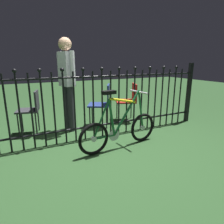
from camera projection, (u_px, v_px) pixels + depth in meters
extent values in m
plane|color=#254522|center=(113.00, 151.00, 2.92)|extent=(20.00, 20.00, 0.00)
cylinder|color=black|center=(7.00, 115.00, 2.76)|extent=(0.03, 0.03, 1.14)
cylinder|color=black|center=(20.00, 113.00, 2.83)|extent=(0.03, 0.03, 1.14)
sphere|color=black|center=(14.00, 71.00, 2.68)|extent=(0.06, 0.06, 0.06)
cylinder|color=black|center=(32.00, 112.00, 2.90)|extent=(0.03, 0.03, 1.14)
cylinder|color=black|center=(43.00, 111.00, 2.97)|extent=(0.03, 0.03, 1.14)
sphere|color=black|center=(39.00, 70.00, 2.82)|extent=(0.06, 0.06, 0.06)
cylinder|color=black|center=(54.00, 110.00, 3.04)|extent=(0.03, 0.03, 1.14)
cylinder|color=black|center=(65.00, 109.00, 3.11)|extent=(0.03, 0.03, 1.14)
sphere|color=black|center=(62.00, 70.00, 2.96)|extent=(0.06, 0.06, 0.06)
cylinder|color=black|center=(75.00, 107.00, 3.18)|extent=(0.03, 0.03, 1.14)
cylinder|color=black|center=(84.00, 106.00, 3.25)|extent=(0.03, 0.03, 1.14)
sphere|color=black|center=(83.00, 69.00, 3.09)|extent=(0.06, 0.06, 0.06)
cylinder|color=black|center=(93.00, 105.00, 3.32)|extent=(0.03, 0.03, 1.14)
cylinder|color=black|center=(102.00, 105.00, 3.39)|extent=(0.03, 0.03, 1.14)
sphere|color=black|center=(102.00, 69.00, 3.23)|extent=(0.06, 0.06, 0.06)
cylinder|color=black|center=(111.00, 104.00, 3.46)|extent=(0.03, 0.03, 1.14)
cylinder|color=black|center=(119.00, 103.00, 3.53)|extent=(0.03, 0.03, 1.14)
sphere|color=black|center=(119.00, 68.00, 3.37)|extent=(0.06, 0.06, 0.06)
cylinder|color=black|center=(127.00, 102.00, 3.59)|extent=(0.03, 0.03, 1.14)
cylinder|color=black|center=(134.00, 101.00, 3.66)|extent=(0.03, 0.03, 1.14)
sphere|color=black|center=(135.00, 68.00, 3.51)|extent=(0.06, 0.06, 0.06)
cylinder|color=black|center=(141.00, 100.00, 3.73)|extent=(0.03, 0.03, 1.14)
cylinder|color=black|center=(148.00, 100.00, 3.80)|extent=(0.03, 0.03, 1.14)
sphere|color=black|center=(150.00, 68.00, 3.65)|extent=(0.06, 0.06, 0.06)
cylinder|color=black|center=(155.00, 99.00, 3.87)|extent=(0.03, 0.03, 1.14)
cylinder|color=black|center=(162.00, 98.00, 3.94)|extent=(0.03, 0.03, 1.14)
sphere|color=black|center=(164.00, 68.00, 3.79)|extent=(0.06, 0.06, 0.06)
cylinder|color=black|center=(168.00, 98.00, 4.01)|extent=(0.03, 0.03, 1.14)
cylinder|color=black|center=(174.00, 97.00, 4.08)|extent=(0.03, 0.03, 1.14)
sphere|color=black|center=(176.00, 67.00, 3.93)|extent=(0.06, 0.06, 0.06)
cylinder|color=black|center=(180.00, 96.00, 4.15)|extent=(0.03, 0.03, 1.14)
cylinder|color=black|center=(96.00, 126.00, 3.43)|extent=(4.29, 0.03, 0.03)
cylinder|color=black|center=(95.00, 77.00, 3.21)|extent=(4.29, 0.03, 0.03)
cube|color=black|center=(188.00, 93.00, 4.24)|extent=(0.07, 0.07, 1.26)
torus|color=black|center=(94.00, 139.00, 2.77)|extent=(0.48, 0.10, 0.47)
cylinder|color=silver|center=(94.00, 139.00, 2.77)|extent=(0.08, 0.04, 0.08)
torus|color=black|center=(143.00, 127.00, 3.25)|extent=(0.48, 0.10, 0.47)
cylinder|color=silver|center=(143.00, 127.00, 3.25)|extent=(0.08, 0.04, 0.08)
cylinder|color=#19592D|center=(127.00, 112.00, 2.99)|extent=(0.48, 0.09, 0.65)
cylinder|color=yellow|center=(122.00, 100.00, 2.90)|extent=(0.48, 0.09, 0.14)
cylinder|color=#19592D|center=(112.00, 117.00, 2.86)|extent=(0.13, 0.05, 0.57)
cylinder|color=#19592D|center=(104.00, 137.00, 2.86)|extent=(0.35, 0.07, 0.04)
cylinder|color=#19592D|center=(101.00, 119.00, 2.77)|extent=(0.28, 0.06, 0.56)
cylinder|color=#19592D|center=(141.00, 110.00, 3.14)|extent=(0.14, 0.05, 0.63)
cylinder|color=silver|center=(139.00, 91.00, 3.03)|extent=(0.03, 0.03, 0.02)
cylinder|color=silver|center=(139.00, 92.00, 3.04)|extent=(0.07, 0.40, 0.03)
cylinder|color=silver|center=(109.00, 96.00, 2.75)|extent=(0.03, 0.03, 0.07)
cube|color=black|center=(109.00, 92.00, 2.74)|extent=(0.21, 0.11, 0.05)
cylinder|color=silver|center=(114.00, 135.00, 2.95)|extent=(0.18, 0.03, 0.18)
cylinder|color=black|center=(90.00, 118.00, 3.86)|extent=(0.02, 0.02, 0.43)
cylinder|color=black|center=(92.00, 114.00, 4.17)|extent=(0.02, 0.02, 0.43)
cylinder|color=black|center=(106.00, 118.00, 3.85)|extent=(0.02, 0.02, 0.43)
cylinder|color=black|center=(108.00, 114.00, 4.16)|extent=(0.02, 0.02, 0.43)
cube|color=navy|center=(99.00, 105.00, 3.95)|extent=(0.55, 0.55, 0.03)
cube|color=navy|center=(108.00, 94.00, 3.89)|extent=(0.21, 0.36, 0.38)
cylinder|color=black|center=(18.00, 126.00, 3.41)|extent=(0.02, 0.02, 0.42)
cylinder|color=black|center=(22.00, 121.00, 3.68)|extent=(0.02, 0.02, 0.42)
cylinder|color=black|center=(36.00, 125.00, 3.47)|extent=(0.02, 0.02, 0.42)
cylinder|color=black|center=(38.00, 120.00, 3.74)|extent=(0.02, 0.02, 0.42)
cube|color=#2D2D33|center=(28.00, 110.00, 3.52)|extent=(0.44, 0.44, 0.03)
cube|color=#2D2D33|center=(37.00, 100.00, 3.51)|extent=(0.11, 0.34, 0.33)
cylinder|color=black|center=(119.00, 113.00, 4.20)|extent=(0.02, 0.02, 0.42)
cylinder|color=black|center=(117.00, 110.00, 4.52)|extent=(0.02, 0.02, 0.42)
cylinder|color=black|center=(134.00, 113.00, 4.23)|extent=(0.02, 0.02, 0.42)
cylinder|color=black|center=(131.00, 109.00, 4.55)|extent=(0.02, 0.02, 0.42)
cube|color=#A51E19|center=(125.00, 101.00, 4.32)|extent=(0.53, 0.53, 0.03)
cube|color=#A51E19|center=(134.00, 92.00, 4.29)|extent=(0.16, 0.38, 0.36)
cylinder|color=#2D2D33|center=(71.00, 109.00, 3.67)|extent=(0.11, 0.11, 0.85)
cylinder|color=#2D2D33|center=(66.00, 108.00, 3.78)|extent=(0.11, 0.11, 0.85)
cube|color=silver|center=(66.00, 69.00, 3.54)|extent=(0.26, 0.34, 0.60)
cylinder|color=silver|center=(72.00, 68.00, 3.39)|extent=(0.08, 0.08, 0.57)
cylinder|color=silver|center=(61.00, 67.00, 3.67)|extent=(0.08, 0.08, 0.57)
sphere|color=tan|center=(65.00, 44.00, 3.43)|extent=(0.23, 0.23, 0.23)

